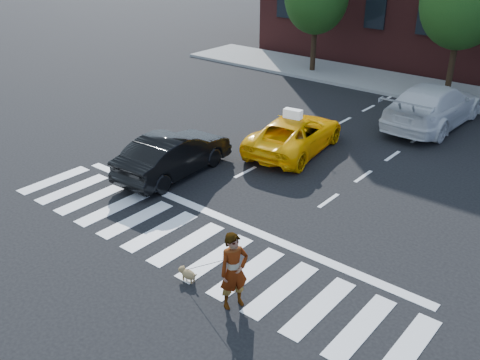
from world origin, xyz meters
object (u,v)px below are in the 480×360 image
at_px(taxi, 295,134).
at_px(white_suv, 434,105).
at_px(black_sedan, 174,154).
at_px(woman, 234,271).
at_px(dog, 187,273).

distance_m(taxi, white_suv, 6.44).
height_order(black_sedan, white_suv, white_suv).
bearing_deg(woman, taxi, 49.27).
height_order(white_suv, woman, woman).
height_order(black_sedan, woman, woman).
bearing_deg(white_suv, dog, 90.06).
bearing_deg(taxi, black_sedan, 57.54).
bearing_deg(dog, woman, -3.91).
height_order(black_sedan, dog, black_sedan).
bearing_deg(black_sedan, woman, 142.17).
distance_m(woman, dog, 1.59).
height_order(white_suv, dog, white_suv).
xyz_separation_m(black_sedan, dog, (4.41, -3.91, -0.53)).
bearing_deg(taxi, dog, 99.18).
height_order(taxi, black_sedan, black_sedan).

